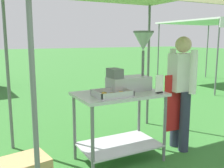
{
  "coord_description": "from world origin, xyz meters",
  "views": [
    {
      "loc": [
        -1.52,
        -1.81,
        1.58
      ],
      "look_at": [
        0.04,
        1.17,
        0.99
      ],
      "focal_mm": 41.4,
      "sensor_mm": 36.0,
      "label": 1
    }
  ],
  "objects_px": {
    "donut_tray": "(112,94)",
    "vendor": "(181,87)",
    "menu_sign": "(159,85)",
    "donut_fryer": "(133,68)",
    "neighbour_tent": "(214,23)",
    "donut_cart": "(119,113)"
  },
  "relations": [
    {
      "from": "donut_cart",
      "to": "vendor",
      "type": "distance_m",
      "value": 0.99
    },
    {
      "from": "donut_tray",
      "to": "donut_cart",
      "type": "bearing_deg",
      "value": 36.42
    },
    {
      "from": "donut_tray",
      "to": "neighbour_tent",
      "type": "relative_size",
      "value": 0.15
    },
    {
      "from": "donut_cart",
      "to": "donut_fryer",
      "type": "height_order",
      "value": "donut_fryer"
    },
    {
      "from": "donut_cart",
      "to": "menu_sign",
      "type": "bearing_deg",
      "value": -29.52
    },
    {
      "from": "donut_cart",
      "to": "vendor",
      "type": "xyz_separation_m",
      "value": [
        0.95,
        -0.08,
        0.26
      ]
    },
    {
      "from": "donut_tray",
      "to": "donut_fryer",
      "type": "xyz_separation_m",
      "value": [
        0.42,
        0.21,
        0.28
      ]
    },
    {
      "from": "donut_tray",
      "to": "donut_fryer",
      "type": "height_order",
      "value": "donut_fryer"
    },
    {
      "from": "donut_tray",
      "to": "neighbour_tent",
      "type": "xyz_separation_m",
      "value": [
        5.75,
        3.57,
        1.16
      ]
    },
    {
      "from": "neighbour_tent",
      "to": "donut_tray",
      "type": "bearing_deg",
      "value": -148.16
    },
    {
      "from": "vendor",
      "to": "neighbour_tent",
      "type": "xyz_separation_m",
      "value": [
        4.63,
        3.53,
        1.18
      ]
    },
    {
      "from": "neighbour_tent",
      "to": "donut_cart",
      "type": "bearing_deg",
      "value": -148.3
    },
    {
      "from": "vendor",
      "to": "menu_sign",
      "type": "bearing_deg",
      "value": -162.14
    },
    {
      "from": "donut_fryer",
      "to": "vendor",
      "type": "relative_size",
      "value": 0.48
    },
    {
      "from": "vendor",
      "to": "neighbour_tent",
      "type": "relative_size",
      "value": 0.57
    },
    {
      "from": "donut_tray",
      "to": "menu_sign",
      "type": "bearing_deg",
      "value": -11.83
    },
    {
      "from": "donut_fryer",
      "to": "vendor",
      "type": "distance_m",
      "value": 0.78
    },
    {
      "from": "donut_fryer",
      "to": "neighbour_tent",
      "type": "distance_m",
      "value": 6.36
    },
    {
      "from": "donut_tray",
      "to": "vendor",
      "type": "xyz_separation_m",
      "value": [
        1.11,
        0.04,
        -0.02
      ]
    },
    {
      "from": "donut_tray",
      "to": "donut_fryer",
      "type": "relative_size",
      "value": 0.55
    },
    {
      "from": "donut_fryer",
      "to": "menu_sign",
      "type": "height_order",
      "value": "donut_fryer"
    },
    {
      "from": "donut_tray",
      "to": "neighbour_tent",
      "type": "height_order",
      "value": "neighbour_tent"
    }
  ]
}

